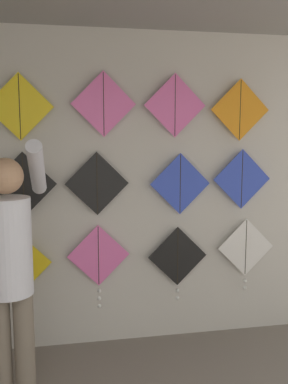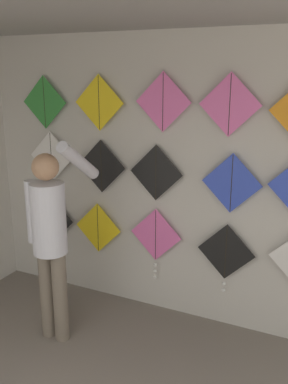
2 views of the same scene
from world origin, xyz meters
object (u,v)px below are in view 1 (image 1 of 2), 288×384
(kite_14, at_px, (240,110))
(kite_6, at_px, (23,185))
(kite_7, at_px, (97,184))
(kite_13, at_px, (175,105))
(shopkeeper, at_px, (9,264))
(kite_1, at_px, (19,264))
(kite_8, at_px, (180,184))
(kite_2, at_px, (99,260))
(kite_11, at_px, (20,107))
(kite_12, at_px, (104,104))
(kite_9, at_px, (242,179))
(kite_4, at_px, (246,250))
(kite_3, at_px, (178,259))

(kite_14, bearing_deg, kite_6, 180.00)
(kite_7, bearing_deg, kite_13, 0.00)
(kite_13, bearing_deg, shopkeeper, -147.98)
(kite_1, xyz_separation_m, kite_8, (1.43, 0.00, 0.66))
(kite_2, relative_size, kite_14, 1.38)
(kite_11, height_order, kite_12, kite_12)
(shopkeeper, distance_m, kite_7, 1.14)
(shopkeeper, xyz_separation_m, kite_9, (1.99, 0.84, 0.43))
(shopkeeper, relative_size, kite_13, 3.40)
(kite_7, relative_size, kite_12, 1.00)
(kite_4, distance_m, kite_9, 0.68)
(kite_6, xyz_separation_m, kite_13, (1.31, 0.00, 0.67))
(kite_6, bearing_deg, kite_14, 0.00)
(kite_7, xyz_separation_m, kite_12, (0.07, 0.00, 0.68))
(kite_12, xyz_separation_m, kite_14, (1.23, 0.00, -0.04))
(kite_9, xyz_separation_m, kite_14, (-0.04, 0.00, 0.63))
(shopkeeper, relative_size, kite_14, 3.40)
(kite_4, xyz_separation_m, kite_7, (-1.40, 0.00, 0.66))
(kite_12, bearing_deg, kite_3, -0.06)
(kite_11, bearing_deg, kite_3, -0.03)
(shopkeeper, distance_m, kite_11, 1.36)
(kite_8, distance_m, kite_13, 0.69)
(kite_4, relative_size, kite_6, 1.25)
(kite_9, bearing_deg, kite_11, 180.00)
(kite_6, bearing_deg, kite_11, 180.00)
(kite_3, height_order, kite_11, kite_11)
(kite_8, bearing_deg, kite_14, 0.00)
(kite_11, bearing_deg, shopkeeper, -91.88)
(kite_12, bearing_deg, kite_4, -0.03)
(kite_2, xyz_separation_m, kite_12, (0.06, 0.00, 1.36))
(kite_13, bearing_deg, kite_9, 0.00)
(kite_6, bearing_deg, kite_3, -0.03)
(kite_4, distance_m, kite_11, 2.41)
(kite_8, bearing_deg, kite_12, 180.00)
(kite_1, distance_m, kite_8, 1.57)
(kite_8, xyz_separation_m, kite_11, (-1.37, 0.00, 0.67))
(kite_1, height_order, kite_3, kite_1)
(kite_11, relative_size, kite_13, 1.00)
(kite_3, distance_m, kite_8, 0.70)
(kite_2, distance_m, kite_8, 1.00)
(kite_13, bearing_deg, kite_8, 0.00)
(kite_9, distance_m, kite_13, 0.92)
(kite_8, relative_size, kite_9, 1.00)
(kite_7, relative_size, kite_9, 1.00)
(kite_7, relative_size, kite_13, 1.00)
(kite_9, bearing_deg, kite_14, 180.00)
(kite_7, xyz_separation_m, kite_13, (0.69, 0.00, 0.67))
(kite_7, relative_size, kite_8, 1.00)
(kite_1, distance_m, kite_11, 1.33)
(kite_2, relative_size, kite_7, 1.38)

